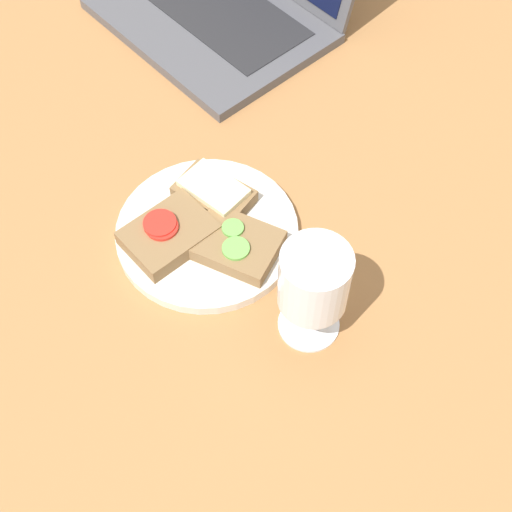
% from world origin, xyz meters
% --- Properties ---
extents(wooden_table, '(1.40, 1.40, 0.03)m').
position_xyz_m(wooden_table, '(0.00, 0.00, 0.01)').
color(wooden_table, '#9E6B3D').
rests_on(wooden_table, ground).
extents(plate, '(0.23, 0.23, 0.01)m').
position_xyz_m(plate, '(-0.04, -0.06, 0.04)').
color(plate, silver).
rests_on(plate, wooden_table).
extents(sandwich_with_cucumber, '(0.12, 0.11, 0.02)m').
position_xyz_m(sandwich_with_cucumber, '(0.01, -0.06, 0.06)').
color(sandwich_with_cucumber, brown).
rests_on(sandwich_with_cucumber, plate).
extents(sandwich_with_cheese, '(0.11, 0.08, 0.03)m').
position_xyz_m(sandwich_with_cheese, '(-0.07, -0.03, 0.06)').
color(sandwich_with_cheese, brown).
rests_on(sandwich_with_cheese, plate).
extents(sandwich_with_tomato, '(0.08, 0.11, 0.03)m').
position_xyz_m(sandwich_with_tomato, '(-0.06, -0.11, 0.06)').
color(sandwich_with_tomato, brown).
rests_on(sandwich_with_tomato, plate).
extents(wine_glass, '(0.08, 0.08, 0.14)m').
position_xyz_m(wine_glass, '(0.14, -0.06, 0.13)').
color(wine_glass, white).
rests_on(wine_glass, wooden_table).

